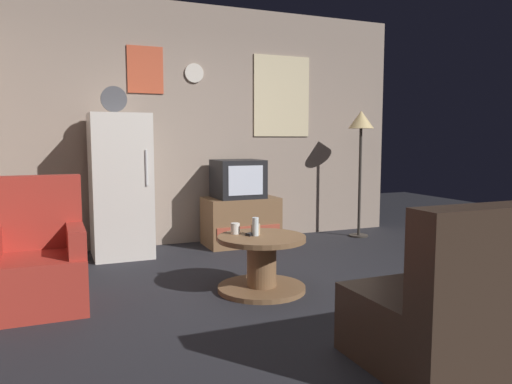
# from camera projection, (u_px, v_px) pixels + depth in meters

# --- Properties ---
(ground_plane) EXTENTS (12.00, 12.00, 0.00)m
(ground_plane) POSITION_uv_depth(u_px,v_px,m) (292.00, 301.00, 3.77)
(ground_plane) COLOR #232328
(wall_with_art) EXTENTS (5.20, 0.12, 2.80)m
(wall_with_art) POSITION_uv_depth(u_px,v_px,m) (201.00, 125.00, 5.87)
(wall_with_art) COLOR gray
(wall_with_art) RESTS_ON ground_plane
(fridge) EXTENTS (0.60, 0.62, 1.77)m
(fridge) POSITION_uv_depth(u_px,v_px,m) (120.00, 185.00, 5.16)
(fridge) COLOR silver
(fridge) RESTS_ON ground_plane
(tv_stand) EXTENTS (0.84, 0.53, 0.56)m
(tv_stand) POSITION_uv_depth(u_px,v_px,m) (241.00, 221.00, 5.77)
(tv_stand) COLOR brown
(tv_stand) RESTS_ON ground_plane
(crt_tv) EXTENTS (0.54, 0.51, 0.44)m
(crt_tv) POSITION_uv_depth(u_px,v_px,m) (238.00, 179.00, 5.71)
(crt_tv) COLOR black
(crt_tv) RESTS_ON tv_stand
(standing_lamp) EXTENTS (0.32, 0.32, 1.59)m
(standing_lamp) POSITION_uv_depth(u_px,v_px,m) (361.00, 129.00, 6.15)
(standing_lamp) COLOR #332D28
(standing_lamp) RESTS_ON ground_plane
(coffee_table) EXTENTS (0.72, 0.72, 0.46)m
(coffee_table) POSITION_uv_depth(u_px,v_px,m) (262.00, 263.00, 4.01)
(coffee_table) COLOR brown
(coffee_table) RESTS_ON ground_plane
(wine_glass) EXTENTS (0.05, 0.05, 0.15)m
(wine_glass) POSITION_uv_depth(u_px,v_px,m) (255.00, 227.00, 3.99)
(wine_glass) COLOR silver
(wine_glass) RESTS_ON coffee_table
(mug_ceramic_white) EXTENTS (0.08, 0.08, 0.09)m
(mug_ceramic_white) POSITION_uv_depth(u_px,v_px,m) (235.00, 228.00, 4.07)
(mug_ceramic_white) COLOR silver
(mug_ceramic_white) RESTS_ON coffee_table
(mug_ceramic_tan) EXTENTS (0.08, 0.08, 0.09)m
(mug_ceramic_tan) POSITION_uv_depth(u_px,v_px,m) (256.00, 229.00, 4.03)
(mug_ceramic_tan) COLOR tan
(mug_ceramic_tan) RESTS_ON coffee_table
(remote_control) EXTENTS (0.15, 0.12, 0.02)m
(remote_control) POSITION_uv_depth(u_px,v_px,m) (253.00, 233.00, 4.03)
(remote_control) COLOR black
(remote_control) RESTS_ON coffee_table
(armchair) EXTENTS (0.68, 0.68, 0.96)m
(armchair) POSITION_uv_depth(u_px,v_px,m) (36.00, 262.00, 3.61)
(armchair) COLOR #A52D23
(armchair) RESTS_ON ground_plane
(couch) EXTENTS (1.70, 0.80, 0.92)m
(couch) POSITION_uv_depth(u_px,v_px,m) (508.00, 303.00, 2.79)
(couch) COLOR #38281E
(couch) RESTS_ON ground_plane
(book_stack) EXTENTS (0.21, 0.16, 0.09)m
(book_stack) POSITION_uv_depth(u_px,v_px,m) (291.00, 238.00, 5.93)
(book_stack) COLOR gray
(book_stack) RESTS_ON ground_plane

